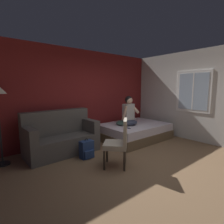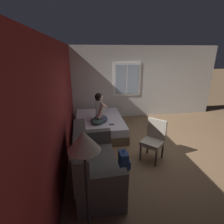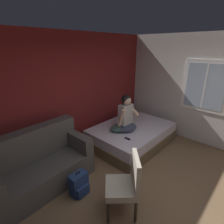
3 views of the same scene
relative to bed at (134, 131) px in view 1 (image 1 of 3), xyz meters
The scene contains 10 objects.
ground_plane 2.00m from the bed, 127.55° to the right, with size 40.00×40.00×0.00m, color brown.
wall_back_accent 1.91m from the bed, 141.48° to the left, with size 9.97×0.16×2.70m, color maroon.
wall_side_with_window 2.35m from the bed, 49.30° to the right, with size 0.19×6.33×2.70m.
bed is the anchor object (origin of this frame).
couch 2.30m from the bed, behind, with size 1.72×0.87×1.04m.
side_chair 2.05m from the bed, 145.46° to the right, with size 0.65×0.65×0.98m.
person_seated 0.65m from the bed, behind, with size 0.54×0.46×0.88m.
backpack 1.99m from the bed, 169.37° to the right, with size 0.30×0.24×0.46m.
throw_pillow 0.51m from the bed, 166.47° to the left, with size 0.48×0.36×0.14m, color #385147.
cell_phone 0.70m from the bed, 151.91° to the right, with size 0.07×0.14×0.01m, color black.
Camera 1 is at (-2.72, -2.12, 1.60)m, focal length 28.00 mm.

